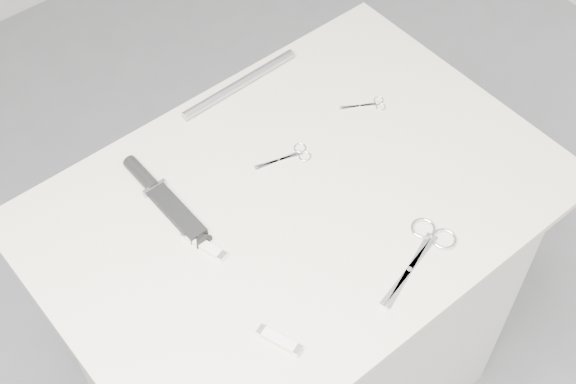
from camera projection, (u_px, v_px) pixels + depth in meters
plinth at (296, 318)px, 1.92m from camera, size 0.90×0.60×0.90m
display_board at (297, 202)px, 1.55m from camera, size 1.00×0.70×0.02m
large_shears at (425, 246)px, 1.47m from camera, size 0.21×0.11×0.01m
embroidery_scissors_a at (292, 156)px, 1.61m from camera, size 0.12×0.06×0.00m
embroidery_scissors_b at (370, 105)px, 1.70m from camera, size 0.09×0.07×0.00m
sheathed_knife at (161, 195)px, 1.54m from camera, size 0.05×0.24×0.03m
pocket_knife_a at (204, 245)px, 1.47m from camera, size 0.04×0.10×0.01m
pocket_knife_b at (279, 340)px, 1.35m from camera, size 0.04×0.08×0.01m
metal_rail at (240, 84)px, 1.72m from camera, size 0.30×0.03×0.02m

